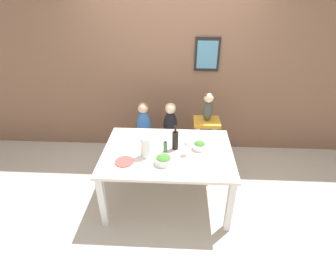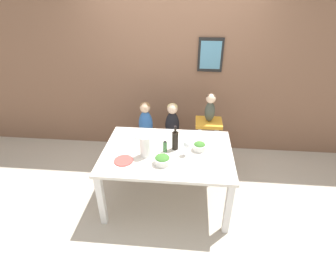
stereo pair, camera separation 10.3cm
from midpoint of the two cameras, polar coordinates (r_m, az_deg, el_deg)
name	(u,v)px [view 1 (the left image)]	position (r m, az deg, el deg)	size (l,w,h in m)	color
ground_plane	(168,197)	(3.54, -0.93, -13.50)	(14.00, 14.00, 0.00)	#BCB2A3
wall_back	(172,67)	(4.01, 0.18, 14.40)	(10.00, 0.09, 2.70)	brown
dining_table	(168,157)	(3.13, -1.02, -5.00)	(1.52, 1.06, 0.73)	silver
chair_far_left	(145,141)	(3.94, -5.84, -1.45)	(0.43, 0.37, 0.46)	silver
chair_far_center	(170,142)	(3.91, -0.32, -1.60)	(0.43, 0.37, 0.46)	silver
chair_right_highchair	(206,131)	(3.81, 7.51, 0.79)	(0.37, 0.32, 0.76)	silver
person_child_left	(144,120)	(3.77, -6.12, 3.10)	(0.20, 0.17, 0.54)	#3366B2
person_child_center	(170,121)	(3.73, -0.33, 2.98)	(0.20, 0.17, 0.54)	black
person_baby_right	(208,105)	(3.63, 7.93, 6.35)	(0.14, 0.14, 0.41)	#3D4238
wine_bottle	(175,140)	(3.06, 0.63, -1.19)	(0.07, 0.07, 0.31)	black
paper_towel_roll	(146,147)	(2.95, -5.88, -2.70)	(0.12, 0.12, 0.25)	white
wine_glass_near	(187,145)	(2.96, 3.21, -2.24)	(0.07, 0.07, 0.18)	white
salad_bowl_large	(163,160)	(2.86, -2.03, -5.54)	(0.19, 0.19, 0.10)	white
salad_bowl_small	(199,146)	(3.11, 5.93, -2.42)	(0.15, 0.15, 0.10)	white
dinner_plate_front_left	(124,162)	(2.95, -10.47, -5.83)	(0.21, 0.21, 0.01)	#D14C47
dinner_plate_back_left	(141,136)	(3.38, -6.69, -0.34)	(0.21, 0.21, 0.01)	silver
condiment_bottle_hot_sauce	(165,146)	(3.03, -1.56, -2.59)	(0.05, 0.05, 0.15)	#336633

